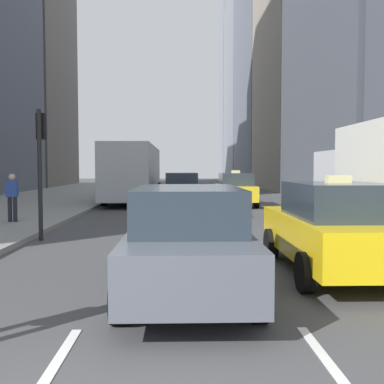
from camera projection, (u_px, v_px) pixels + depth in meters
The scene contains 10 objects.
sidewalk_left at pixel (56, 197), 29.30m from camera, with size 8.00×66.00×0.15m, color gray.
lane_markings at pixel (206, 203), 25.59m from camera, with size 5.72×56.00×0.01m.
building_row_right at pixel (285, 27), 45.98m from camera, with size 6.00×90.40×36.10m.
taxi_lead at pixel (334, 227), 8.50m from camera, with size 2.02×4.40×1.87m.
taxi_second at pixel (235, 189), 23.47m from camera, with size 2.02×4.40×1.87m.
sedan_black_near at pixel (187, 238), 7.22m from camera, with size 2.02×4.96×1.71m.
sedan_silver_behind at pixel (182, 189), 23.32m from camera, with size 2.02×4.87×1.75m.
city_bus at pixel (134, 171), 26.76m from camera, with size 2.80×11.61×3.25m.
pedestrian_far_walking at pixel (12, 195), 15.37m from camera, with size 0.36×0.22×1.65m.
traffic_light_pole at pixel (41, 153), 12.35m from camera, with size 0.24×0.42×3.60m.
Camera 1 is at (1.07, -2.49, 2.01)m, focal length 42.00 mm.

